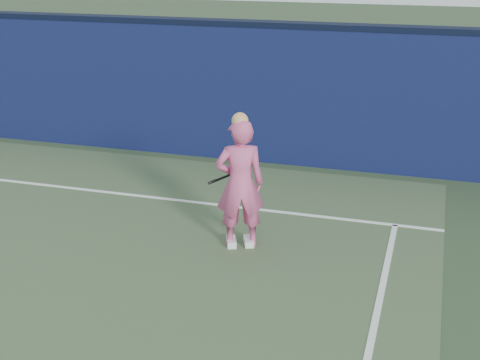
% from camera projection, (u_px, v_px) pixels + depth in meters
% --- Properties ---
extents(backstop_wall, '(24.00, 0.40, 2.50)m').
position_uv_depth(backstop_wall, '(159.00, 88.00, 12.98)').
color(backstop_wall, '#0E143D').
rests_on(backstop_wall, ground).
extents(wall_cap, '(24.00, 0.42, 0.10)m').
position_uv_depth(wall_cap, '(156.00, 20.00, 12.54)').
color(wall_cap, black).
rests_on(wall_cap, backstop_wall).
extents(player, '(0.77, 0.65, 1.88)m').
position_uv_depth(player, '(240.00, 183.00, 8.92)').
color(player, '#CE5083').
rests_on(player, ground).
extents(racket, '(0.54, 0.42, 0.34)m').
position_uv_depth(racket, '(238.00, 173.00, 9.37)').
color(racket, black).
rests_on(racket, ground).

